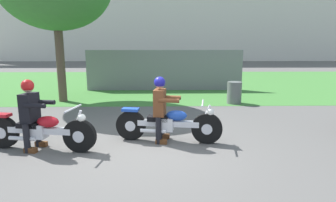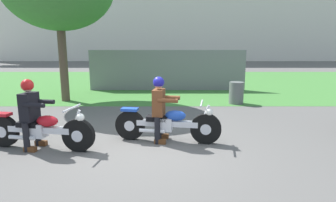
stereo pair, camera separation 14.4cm
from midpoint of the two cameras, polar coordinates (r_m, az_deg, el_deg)
The scene contains 8 objects.
ground at distance 5.85m, azimuth -4.44°, elevation -9.47°, with size 120.00×120.00×0.00m, color #565451.
grass_verge at distance 15.57m, azimuth -1.54°, elevation 3.68°, with size 60.00×12.00×0.01m, color #3D7533.
motorcycle_lead at distance 6.14m, azimuth 0.73°, elevation -4.55°, with size 2.28×0.71×0.88m.
rider_lead at distance 6.07m, azimuth -0.83°, elevation -0.61°, with size 0.60×0.52×1.40m.
motorcycle_follow at distance 6.22m, azimuth -23.33°, elevation -5.27°, with size 2.27×0.71×0.88m.
rider_follow at distance 6.22m, azimuth -24.93°, elevation -1.37°, with size 0.60×0.52×1.40m.
trash_can at distance 10.33m, azimuth 13.99°, elevation 1.57°, with size 0.50×0.50×0.77m, color #595E5B.
fence_segment at distance 12.93m, azimuth 0.37°, elevation 6.12°, with size 7.00×0.06×1.80m, color slate.
Camera 2 is at (0.53, -5.45, 2.07)m, focal length 30.66 mm.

